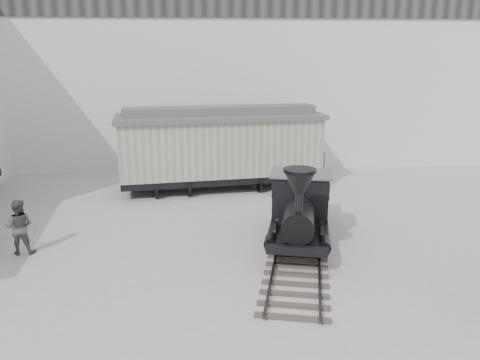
{
  "coord_description": "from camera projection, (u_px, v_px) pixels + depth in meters",
  "views": [
    {
      "loc": [
        -0.99,
        -11.31,
        6.28
      ],
      "look_at": [
        0.34,
        4.34,
        2.0
      ],
      "focal_mm": 35.0,
      "sensor_mm": 36.0,
      "label": 1
    }
  ],
  "objects": [
    {
      "name": "ground",
      "position": [
        241.0,
        294.0,
        12.6
      ],
      "size": [
        90.0,
        90.0,
        0.0
      ],
      "primitive_type": "plane",
      "color": "#9E9E9B"
    },
    {
      "name": "north_wall",
      "position": [
        217.0,
        67.0,
        25.54
      ],
      "size": [
        34.0,
        2.51,
        11.0
      ],
      "color": "silver",
      "rests_on": "ground"
    },
    {
      "name": "locomotive",
      "position": [
        300.0,
        213.0,
        15.62
      ],
      "size": [
        3.86,
        8.82,
        3.04
      ],
      "rotation": [
        0.0,
        0.0,
        -0.24
      ],
      "color": "#39302B",
      "rests_on": "ground"
    },
    {
      "name": "boxcar",
      "position": [
        221.0,
        146.0,
        21.93
      ],
      "size": [
        9.83,
        4.09,
        3.91
      ],
      "rotation": [
        0.0,
        0.0,
        0.12
      ],
      "color": "black",
      "rests_on": "ground"
    },
    {
      "name": "visitor_b",
      "position": [
        19.0,
        227.0,
        14.94
      ],
      "size": [
        0.9,
        0.71,
        1.81
      ],
      "primitive_type": "imported",
      "rotation": [
        0.0,
        0.0,
        3.17
      ],
      "color": "#444448",
      "rests_on": "ground"
    }
  ]
}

